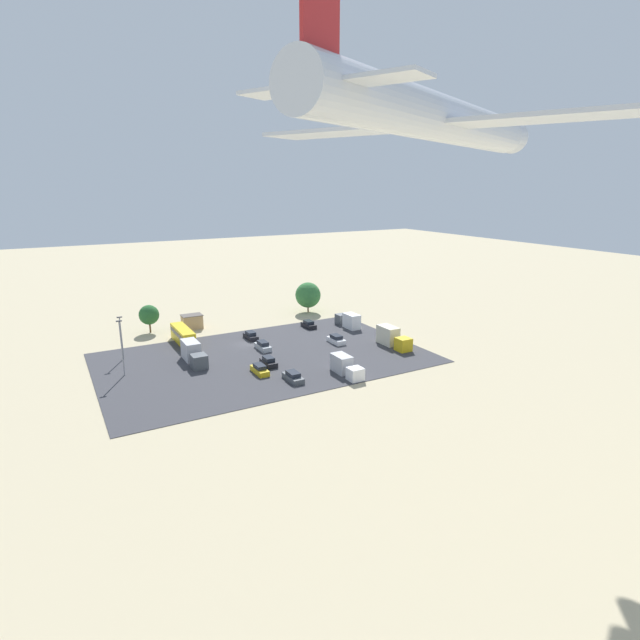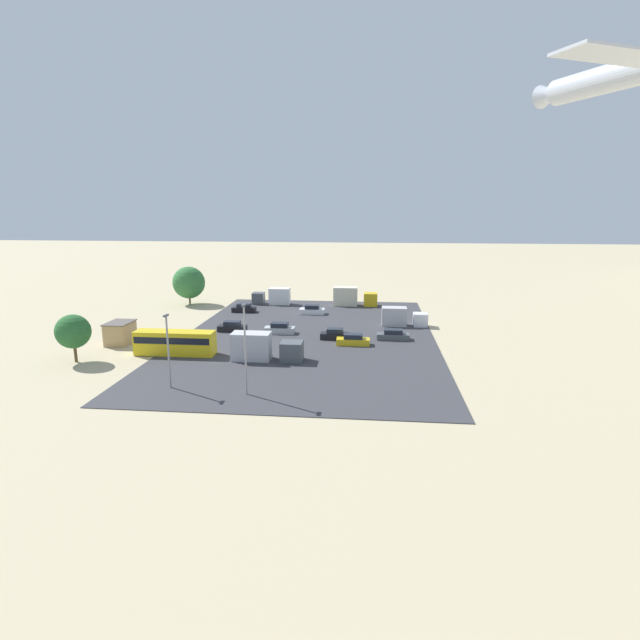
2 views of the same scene
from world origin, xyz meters
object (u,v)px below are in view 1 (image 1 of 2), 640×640
at_px(parked_truck_0, 392,338).
at_px(parked_car_2, 269,362).
at_px(parked_car_4, 293,377).
at_px(parked_car_6, 309,325).
at_px(bus, 183,335).
at_px(parked_car_5, 336,340).
at_px(parked_car_3, 251,336).
at_px(parked_truck_1, 349,321).
at_px(parked_truck_3, 345,366).
at_px(shed_building, 192,322).
at_px(parked_truck_2, 193,353).
at_px(parked_car_0, 260,370).
at_px(parked_car_1, 263,346).
at_px(airplane, 444,120).

bearing_deg(parked_truck_0, parked_car_2, -3.62).
relative_size(parked_car_4, parked_car_6, 1.10).
relative_size(bus, parked_car_5, 2.33).
bearing_deg(parked_car_2, parked_car_4, -85.70).
bearing_deg(parked_car_3, parked_truck_1, 174.45).
relative_size(parked_car_3, parked_car_5, 0.97).
xyz_separation_m(parked_truck_0, parked_truck_3, (16.02, 8.42, -0.28)).
xyz_separation_m(shed_building, parked_car_4, (-5.81, 38.06, -0.86)).
relative_size(parked_truck_1, parked_truck_2, 0.83).
bearing_deg(parked_car_2, parked_car_6, 45.73).
xyz_separation_m(parked_car_0, parked_truck_0, (-28.26, -1.11, 1.00)).
distance_m(parked_car_1, parked_truck_3, 19.83).
bearing_deg(bus, parked_truck_2, 84.06).
bearing_deg(parked_truck_1, parked_truck_3, -123.55).
height_order(parked_car_5, parked_car_6, parked_car_5).
bearing_deg(parked_truck_2, parked_car_2, 142.85).
bearing_deg(parked_truck_2, parked_car_4, 124.75).
xyz_separation_m(parked_car_1, parked_truck_0, (-22.90, 10.16, 0.96)).
xyz_separation_m(parked_car_5, airplane, (17.08, 45.81, 35.09)).
bearing_deg(parked_car_6, parked_car_1, 32.00).
height_order(parked_car_1, parked_truck_1, parked_truck_1).
bearing_deg(shed_building, parked_car_3, 120.86).
relative_size(parked_truck_0, parked_truck_1, 1.15).
distance_m(parked_car_6, parked_truck_2, 29.80).
bearing_deg(parked_car_3, parked_car_2, 79.32).
bearing_deg(parked_car_1, parked_car_0, -115.42).
height_order(shed_building, parked_truck_2, parked_truck_2).
bearing_deg(parked_truck_1, parked_car_6, 153.50).
height_order(parked_car_0, parked_car_5, parked_car_5).
distance_m(bus, parked_car_5, 30.39).
bearing_deg(bus, shed_building, -114.71).
bearing_deg(parked_truck_0, parked_car_0, 2.24).
xyz_separation_m(parked_car_1, parked_truck_2, (13.43, 0.31, 0.89)).
relative_size(parked_car_3, parked_truck_1, 0.59).
bearing_deg(parked_car_6, parked_car_4, 57.40).
xyz_separation_m(bus, parked_car_3, (-12.66, 4.02, -1.00)).
relative_size(shed_building, parked_car_1, 0.97).
distance_m(parked_car_1, parked_car_3, 7.46).
relative_size(bus, parked_car_3, 2.40).
bearing_deg(parked_car_5, shed_building, -47.90).
relative_size(parked_truck_2, parked_truck_3, 1.22).
height_order(parked_car_0, parked_truck_0, parked_truck_0).
distance_m(shed_building, parked_car_1, 22.56).
bearing_deg(parked_truck_1, parked_car_2, -151.30).
height_order(parked_car_0, parked_truck_2, parked_truck_2).
relative_size(shed_building, parked_car_4, 0.95).
xyz_separation_m(shed_building, airplane, (-5.02, 70.26, 34.29)).
bearing_deg(parked_truck_1, parked_car_5, -134.31).
relative_size(parked_car_0, parked_truck_2, 0.52).
height_order(parked_car_2, parked_truck_0, parked_truck_0).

